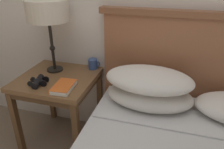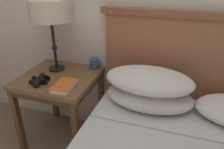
{
  "view_description": "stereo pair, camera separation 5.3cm",
  "coord_description": "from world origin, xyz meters",
  "px_view_note": "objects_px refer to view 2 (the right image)",
  "views": [
    {
      "loc": [
        0.27,
        -0.54,
        1.38
      ],
      "look_at": [
        -0.11,
        0.76,
        0.73
      ],
      "focal_mm": 35.0,
      "sensor_mm": 36.0,
      "label": 1
    },
    {
      "loc": [
        0.32,
        -0.52,
        1.38
      ],
      "look_at": [
        -0.11,
        0.76,
        0.73
      ],
      "focal_mm": 35.0,
      "sensor_mm": 36.0,
      "label": 2
    }
  ],
  "objects_px": {
    "nightstand": "(60,84)",
    "table_lamp": "(50,12)",
    "book_on_nightstand": "(64,86)",
    "binoculars_pair": "(39,80)",
    "coffee_mug": "(95,64)"
  },
  "relations": [
    {
      "from": "binoculars_pair",
      "to": "book_on_nightstand",
      "type": "bearing_deg",
      "value": -3.01
    },
    {
      "from": "table_lamp",
      "to": "nightstand",
      "type": "bearing_deg",
      "value": -51.42
    },
    {
      "from": "binoculars_pair",
      "to": "coffee_mug",
      "type": "relative_size",
      "value": 1.6
    },
    {
      "from": "nightstand",
      "to": "table_lamp",
      "type": "xyz_separation_m",
      "value": [
        -0.08,
        0.1,
        0.55
      ]
    },
    {
      "from": "table_lamp",
      "to": "book_on_nightstand",
      "type": "bearing_deg",
      "value": -50.61
    },
    {
      "from": "table_lamp",
      "to": "binoculars_pair",
      "type": "relative_size",
      "value": 3.39
    },
    {
      "from": "book_on_nightstand",
      "to": "binoculars_pair",
      "type": "xyz_separation_m",
      "value": [
        -0.21,
        0.01,
        0.01
      ]
    },
    {
      "from": "nightstand",
      "to": "book_on_nightstand",
      "type": "xyz_separation_m",
      "value": [
        0.14,
        -0.17,
        0.1
      ]
    },
    {
      "from": "nightstand",
      "to": "coffee_mug",
      "type": "height_order",
      "value": "coffee_mug"
    },
    {
      "from": "nightstand",
      "to": "binoculars_pair",
      "type": "relative_size",
      "value": 3.79
    },
    {
      "from": "nightstand",
      "to": "table_lamp",
      "type": "relative_size",
      "value": 1.12
    },
    {
      "from": "nightstand",
      "to": "binoculars_pair",
      "type": "height_order",
      "value": "binoculars_pair"
    },
    {
      "from": "book_on_nightstand",
      "to": "binoculars_pair",
      "type": "relative_size",
      "value": 1.27
    },
    {
      "from": "table_lamp",
      "to": "coffee_mug",
      "type": "xyz_separation_m",
      "value": [
        0.29,
        0.12,
        -0.43
      ]
    },
    {
      "from": "coffee_mug",
      "to": "binoculars_pair",
      "type": "bearing_deg",
      "value": -127.58
    }
  ]
}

